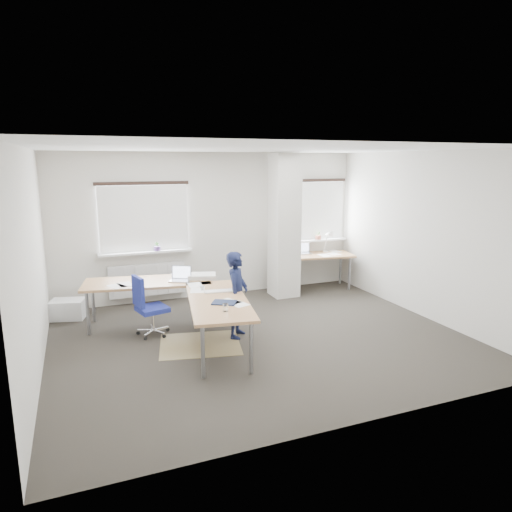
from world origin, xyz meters
name	(u,v)px	position (x,y,z in m)	size (l,w,h in m)	color
ground	(260,338)	(0.00, 0.00, 0.00)	(6.00, 6.00, 0.00)	black
room_shell	(260,219)	(0.18, 0.45, 1.75)	(6.04, 5.04, 2.82)	beige
floor_mat	(200,344)	(-0.91, 0.10, 0.00)	(1.15, 0.97, 0.01)	olive
white_crate	(68,309)	(-2.70, 2.03, 0.16)	(0.54, 0.38, 0.33)	white
desk_main	(183,291)	(-1.03, 0.57, 0.69)	(2.40, 2.98, 0.96)	#976941
desk_side	(318,256)	(2.19, 2.16, 0.69)	(1.50, 0.93, 1.22)	#976941
task_chair	(151,319)	(-1.51, 0.72, 0.27)	(0.53, 0.52, 0.95)	navy
person	(237,295)	(-0.29, 0.21, 0.66)	(0.48, 0.32, 1.32)	black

